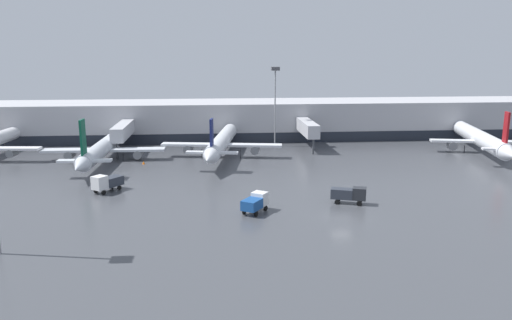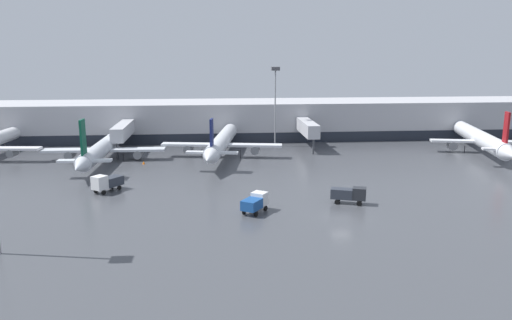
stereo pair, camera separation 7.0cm
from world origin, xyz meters
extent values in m
plane|color=#424449|center=(0.00, 0.00, 0.00)|extent=(320.00, 320.00, 0.00)
cube|color=#B2B2B7|center=(0.00, 62.00, 4.50)|extent=(160.00, 16.00, 9.00)
cube|color=#1E232D|center=(0.00, 53.95, 1.20)|extent=(156.80, 0.10, 2.40)
cube|color=#BCBCC1|center=(4.36, 46.75, 4.60)|extent=(2.60, 14.51, 2.80)
cylinder|color=#3F4247|center=(4.36, 40.09, 1.60)|extent=(0.44, 0.44, 3.20)
cube|color=#BCBCC1|center=(-35.36, 46.22, 4.60)|extent=(2.60, 15.56, 2.80)
cylinder|color=#3F4247|center=(-35.36, 39.04, 1.60)|extent=(0.44, 0.44, 3.20)
cylinder|color=silver|center=(39.87, 39.34, 3.06)|extent=(9.69, 31.29, 3.23)
cone|color=silver|center=(43.51, 56.39, 3.06)|extent=(3.74, 4.12, 3.07)
cone|color=silver|center=(36.10, 21.66, 3.06)|extent=(3.86, 5.35, 2.91)
cube|color=silver|center=(39.71, 38.58, 2.41)|extent=(20.21, 6.41, 0.44)
cube|color=silver|center=(36.87, 25.26, 3.38)|extent=(7.76, 2.83, 0.35)
cube|color=maroon|center=(36.87, 25.26, 7.14)|extent=(0.77, 2.05, 6.24)
cylinder|color=slate|center=(34.18, 39.76, 1.43)|extent=(2.25, 2.79, 1.78)
cylinder|color=slate|center=(45.24, 37.40, 1.43)|extent=(2.25, 2.79, 1.78)
cylinder|color=#2D2D33|center=(42.00, 49.29, 0.80)|extent=(0.20, 0.20, 1.60)
cylinder|color=#2D2D33|center=(36.39, 38.48, 0.80)|extent=(0.20, 0.20, 1.60)
cylinder|color=#2D2D33|center=(42.71, 37.14, 0.80)|extent=(0.20, 0.20, 1.60)
cylinder|color=silver|center=(-14.60, 39.41, 3.18)|extent=(7.47, 28.42, 3.06)
cone|color=silver|center=(-12.11, 55.04, 3.18)|extent=(3.40, 3.78, 2.90)
cone|color=silver|center=(-17.19, 23.17, 3.18)|extent=(3.44, 4.96, 2.75)
cube|color=silver|center=(-14.71, 38.71, 2.56)|extent=(24.36, 6.18, 0.44)
cube|color=silver|center=(-16.65, 26.56, 3.48)|extent=(9.32, 2.77, 0.35)
cube|color=navy|center=(-16.65, 26.56, 6.78)|extent=(0.69, 2.18, 5.38)
cylinder|color=slate|center=(-21.43, 39.78, 1.64)|extent=(2.07, 2.86, 1.68)
cylinder|color=slate|center=(-8.00, 37.64, 1.64)|extent=(2.07, 2.86, 1.68)
cylinder|color=#2D2D33|center=(-13.15, 48.49, 0.90)|extent=(0.20, 0.20, 1.80)
cylinder|color=#2D2D33|center=(-18.66, 38.62, 0.90)|extent=(0.20, 0.20, 1.80)
cylinder|color=#2D2D33|center=(-10.99, 37.40, 0.90)|extent=(0.20, 0.20, 1.80)
cone|color=white|center=(-60.38, 56.20, 3.20)|extent=(2.88, 3.25, 2.62)
cylinder|color=slate|center=(-55.09, 37.98, 1.81)|extent=(1.74, 2.71, 1.52)
cylinder|color=#2D2D33|center=(-60.98, 49.31, 0.98)|extent=(0.20, 0.20, 1.96)
cylinder|color=silver|center=(-37.70, 38.72, 2.67)|extent=(3.72, 32.05, 2.94)
cone|color=silver|center=(-37.26, 56.33, 2.67)|extent=(2.87, 3.30, 2.79)
cone|color=silver|center=(-38.15, 20.53, 2.67)|extent=(2.75, 4.47, 2.64)
cube|color=silver|center=(-37.72, 37.92, 2.09)|extent=(23.68, 3.45, 0.44)
cube|color=silver|center=(-38.06, 24.01, 2.97)|extent=(9.01, 1.83, 0.35)
cube|color=#0C5138|center=(-38.06, 24.01, 6.75)|extent=(0.42, 2.59, 6.40)
cylinder|color=slate|center=(-44.33, 38.09, 1.20)|extent=(1.69, 3.19, 1.61)
cylinder|color=slate|center=(-31.11, 37.76, 1.20)|extent=(1.69, 3.19, 1.61)
cylinder|color=#2D2D33|center=(-37.44, 49.12, 0.68)|extent=(0.20, 0.20, 1.35)
cylinder|color=#2D2D33|center=(-41.51, 37.22, 0.68)|extent=(0.20, 0.20, 1.35)
cylinder|color=#2D2D33|center=(-33.96, 37.03, 0.68)|extent=(0.20, 0.20, 1.35)
cube|color=#2D333D|center=(1.47, 5.96, 1.40)|extent=(3.37, 2.52, 1.40)
cube|color=#26282D|center=(3.76, 5.15, 1.56)|extent=(2.25, 2.06, 1.72)
cylinder|color=black|center=(4.07, 5.82, 0.35)|extent=(0.74, 0.47, 0.70)
cylinder|color=black|center=(3.59, 4.44, 0.35)|extent=(0.74, 0.47, 0.70)
cylinder|color=black|center=(1.21, 6.82, 0.35)|extent=(0.74, 0.47, 0.70)
cylinder|color=black|center=(0.73, 5.45, 0.35)|extent=(0.74, 0.47, 0.70)
cube|color=#19478C|center=(-11.56, 2.15, 1.36)|extent=(3.14, 3.33, 1.31)
cube|color=silver|center=(-10.36, 3.94, 1.59)|extent=(2.48, 2.41, 1.78)
cylinder|color=black|center=(-11.06, 4.49, 0.35)|extent=(0.60, 0.72, 0.70)
cylinder|color=black|center=(-9.58, 3.50, 0.35)|extent=(0.60, 0.72, 0.70)
cylinder|color=black|center=(-12.56, 2.26, 0.35)|extent=(0.60, 0.72, 0.70)
cylinder|color=black|center=(-11.08, 1.26, 0.35)|extent=(0.60, 0.72, 0.70)
cube|color=#2D333D|center=(-32.05, 15.86, 1.40)|extent=(3.39, 3.59, 1.40)
cube|color=silver|center=(-33.53, 13.91, 1.71)|extent=(2.60, 2.60, 2.03)
cylinder|color=black|center=(-32.88, 13.32, 0.35)|extent=(0.62, 0.71, 0.70)
cylinder|color=black|center=(-34.28, 14.38, 0.35)|extent=(0.62, 0.71, 0.70)
cylinder|color=black|center=(-31.03, 15.76, 0.35)|extent=(0.62, 0.71, 0.70)
cylinder|color=black|center=(-32.42, 16.82, 0.35)|extent=(0.62, 0.71, 0.70)
cone|color=orange|center=(-29.64, 33.76, 0.28)|extent=(0.51, 0.51, 0.55)
cylinder|color=gray|center=(-2.43, 50.14, 8.43)|extent=(0.30, 0.30, 16.86)
cube|color=#4C4C51|center=(-2.43, 50.14, 17.26)|extent=(1.80, 1.80, 0.80)
camera|label=1|loc=(-16.61, -60.23, 21.00)|focal=35.00mm
camera|label=2|loc=(-16.54, -60.24, 21.00)|focal=35.00mm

